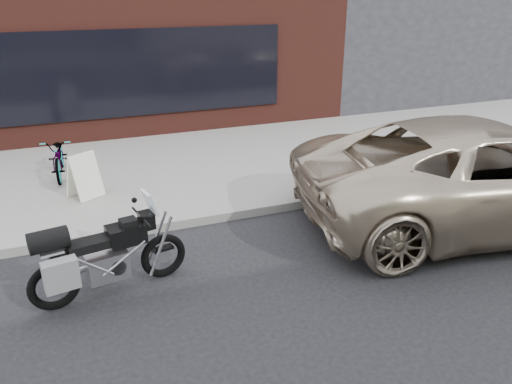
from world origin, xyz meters
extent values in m
cube|color=gray|center=(0.00, 7.00, 0.07)|extent=(44.00, 6.00, 0.15)
cube|color=#54231B|center=(-2.00, 14.00, 2.25)|extent=(14.00, 10.00, 4.50)
cube|color=black|center=(-2.00, 8.97, 1.70)|extent=(10.00, 0.08, 2.00)
cube|color=#28282D|center=(10.00, 14.00, 3.00)|extent=(10.00, 10.00, 6.00)
torus|color=black|center=(-2.68, 2.47, 0.30)|extent=(0.63, 0.21, 0.62)
torus|color=black|center=(-1.32, 2.73, 0.30)|extent=(0.63, 0.21, 0.62)
cube|color=#B7B7BC|center=(-2.05, 2.59, 0.39)|extent=(0.55, 0.37, 0.35)
cube|color=black|center=(-1.77, 2.64, 0.76)|extent=(0.51, 0.37, 0.24)
cube|color=black|center=(-2.23, 2.56, 0.74)|extent=(0.55, 0.35, 0.11)
cube|color=black|center=(-2.54, 2.50, 0.66)|extent=(0.31, 0.25, 0.13)
cube|color=black|center=(-1.50, 2.69, 0.88)|extent=(0.20, 0.25, 0.20)
cube|color=silver|center=(-1.44, 2.70, 1.11)|extent=(0.18, 0.30, 0.31)
cylinder|color=black|center=(-1.56, 2.68, 0.94)|extent=(0.15, 0.64, 0.03)
cube|color=#B7B7BC|center=(-2.65, 2.48, 0.79)|extent=(0.30, 0.32, 0.03)
cube|color=slate|center=(-2.57, 2.25, 0.57)|extent=(0.41, 0.23, 0.37)
cylinder|color=black|center=(-2.65, 2.48, 0.92)|extent=(0.48, 0.34, 0.26)
cylinder|color=#B7B7BC|center=(-2.44, 2.67, 0.32)|extent=(0.52, 0.17, 0.18)
imported|color=#BCAA92|center=(3.86, 2.52, 0.84)|extent=(6.45, 3.79, 1.68)
imported|color=gray|center=(-2.50, 6.84, 0.55)|extent=(0.63, 1.56, 0.80)
cube|color=white|center=(-2.07, 5.50, 0.55)|extent=(0.55, 0.46, 0.79)
cube|color=white|center=(-2.18, 5.68, 0.55)|extent=(0.55, 0.46, 0.79)
camera|label=1|loc=(-2.26, -3.10, 3.64)|focal=35.00mm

